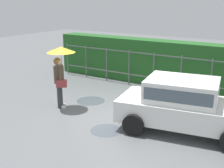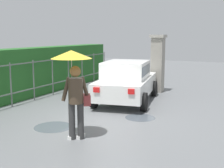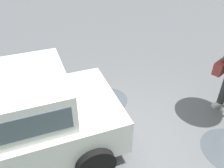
% 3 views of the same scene
% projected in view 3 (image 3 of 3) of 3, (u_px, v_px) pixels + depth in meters
% --- Properties ---
extents(ground_plane, '(40.00, 40.00, 0.00)m').
position_uv_depth(ground_plane, '(122.00, 141.00, 4.20)').
color(ground_plane, slate).
extents(puddle_near, '(0.89, 0.89, 0.00)m').
position_uv_depth(puddle_near, '(107.00, 100.00, 5.17)').
color(puddle_near, '#4C545B').
rests_on(puddle_near, ground).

